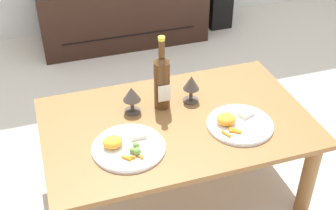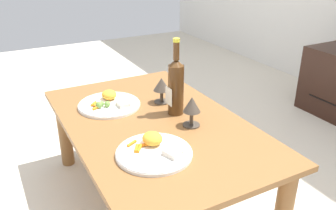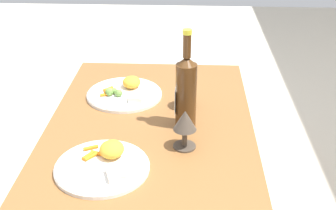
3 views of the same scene
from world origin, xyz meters
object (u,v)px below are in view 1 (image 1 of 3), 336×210
Objects in this scene: goblet_left at (132,95)px; dinner_plate_left at (127,146)px; dining_table at (177,133)px; dinner_plate_right at (238,123)px; goblet_right at (191,84)px; tv_stand at (122,11)px; floor_speaker at (219,3)px; wine_bottle at (162,80)px.

goblet_left is 0.43× the size of dinner_plate_left.
goblet_left reaches higher than dining_table.
dinner_plate_right is (0.49, 0.00, 0.00)m from dinner_plate_left.
goblet_right reaches higher than dinner_plate_right.
floor_speaker is (0.81, 0.01, -0.04)m from tv_stand.
wine_bottle is at bearing 102.96° from dining_table.
tv_stand is 4.17× the size of dinner_plate_left.
dining_table reaches higher than floor_speaker.
dinner_plate_left is 0.49m from dinner_plate_right.
goblet_right is 0.29m from dinner_plate_right.
dinner_plate_right is (0.11, -1.80, 0.21)m from tv_stand.
dining_table is at bearing -119.90° from floor_speaker.
wine_bottle is at bearing -122.58° from floor_speaker.
goblet_right is at bearing -118.72° from floor_speaker.
wine_bottle is 0.15m from goblet_left.
dinner_plate_right reaches higher than tv_stand.
dinner_plate_right is at bearing -26.07° from dining_table.
dinner_plate_left reaches higher than floor_speaker.
wine_bottle reaches higher than goblet_right.
tv_stand is 1.62m from goblet_left.
dining_table is 4.09× the size of dinner_plate_right.
tv_stand is 1.82m from dinner_plate_right.
goblet_right is (0.11, 0.12, 0.16)m from dining_table.
goblet_left is (-1.12, -1.57, 0.32)m from floor_speaker.
dining_table is 0.26m from goblet_left.
dining_table is 1.70m from tv_stand.
goblet_right reaches higher than goblet_left.
wine_bottle is 1.23× the size of dinner_plate_right.
goblet_right is 0.45m from dinner_plate_left.
goblet_right is (-0.02, -1.56, 0.29)m from tv_stand.
tv_stand is 1.86m from dinner_plate_left.
wine_bottle is 2.74× the size of goblet_left.
tv_stand is at bearing 89.17° from goblet_right.
tv_stand is at bearing 85.43° from dining_table.
wine_bottle reaches higher than floor_speaker.
floor_speaker is at bearing 56.47° from dinner_plate_left.
tv_stand is 9.68× the size of goblet_left.
goblet_right is 0.47× the size of dinner_plate_right.
goblet_right is at bearing -90.83° from tv_stand.
floor_speaker is 1.81m from goblet_right.
tv_stand is at bearing 93.35° from dinner_plate_right.
dining_table is at bearing -36.36° from goblet_left.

